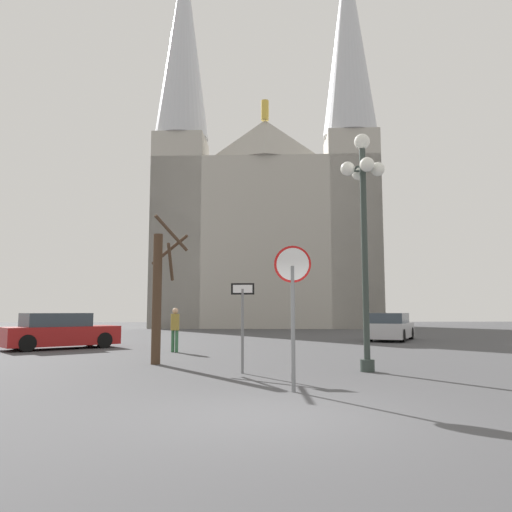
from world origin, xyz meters
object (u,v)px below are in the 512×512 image
at_px(stop_sign, 293,290).
at_px(one_way_arrow_sign, 243,316).
at_px(street_lamp, 364,208).
at_px(bare_tree, 159,292).
at_px(parked_car_near_silver, 391,327).
at_px(cathedral, 266,209).
at_px(pedestrian_walking, 175,325).
at_px(parked_car_far_red, 60,332).

bearing_deg(stop_sign, one_way_arrow_sign, 107.01).
distance_m(stop_sign, one_way_arrow_sign, 3.01).
distance_m(one_way_arrow_sign, street_lamp, 4.20).
distance_m(street_lamp, bare_tree, 6.26).
height_order(bare_tree, parked_car_near_silver, bare_tree).
relative_size(cathedral, parked_car_near_silver, 8.01).
bearing_deg(pedestrian_walking, cathedral, 78.38).
xyz_separation_m(stop_sign, street_lamp, (2.28, 2.99, 2.25)).
relative_size(cathedral, parked_car_far_red, 8.13).
bearing_deg(stop_sign, parked_car_near_silver, 65.40).
bearing_deg(pedestrian_walking, one_way_arrow_sign, -70.22).
distance_m(one_way_arrow_sign, parked_car_near_silver, 15.26).
distance_m(parked_car_far_red, pedestrian_walking, 5.17).
xyz_separation_m(cathedral, bare_tree, (-5.76, -31.72, -9.08)).
height_order(bare_tree, pedestrian_walking, bare_tree).
bearing_deg(cathedral, one_way_arrow_sign, -95.71).
xyz_separation_m(street_lamp, pedestrian_walking, (-5.43, 6.19, -3.19)).
bearing_deg(parked_car_far_red, stop_sign, -54.42).
relative_size(bare_tree, parked_car_far_red, 0.92).
bearing_deg(parked_car_near_silver, pedestrian_walking, -147.60).
bearing_deg(bare_tree, stop_sign, -57.44).
bearing_deg(one_way_arrow_sign, parked_car_near_silver, 57.99).
height_order(stop_sign, one_way_arrow_sign, stop_sign).
xyz_separation_m(parked_car_far_red, pedestrian_walking, (4.79, -1.92, 0.30)).
bearing_deg(one_way_arrow_sign, street_lamp, 2.97).
height_order(cathedral, stop_sign, cathedral).
relative_size(one_way_arrow_sign, parked_car_near_silver, 0.48).
xyz_separation_m(one_way_arrow_sign, parked_car_far_red, (-7.08, 8.27, -0.73)).
xyz_separation_m(bare_tree, pedestrian_walking, (0.08, 4.12, -1.08)).
bearing_deg(cathedral, street_lamp, -90.42).
distance_m(stop_sign, pedestrian_walking, 9.75).
height_order(stop_sign, parked_car_near_silver, stop_sign).
relative_size(cathedral, bare_tree, 8.80).
height_order(cathedral, street_lamp, cathedral).
bearing_deg(parked_car_far_red, street_lamp, -38.41).
bearing_deg(street_lamp, pedestrian_walking, 131.29).
bearing_deg(stop_sign, pedestrian_walking, 108.94).
relative_size(parked_car_far_red, pedestrian_walking, 2.80).
relative_size(parked_car_near_silver, pedestrian_walking, 2.84).
height_order(street_lamp, bare_tree, street_lamp).
relative_size(stop_sign, street_lamp, 0.45).
bearing_deg(parked_car_near_silver, parked_car_far_red, -162.92).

